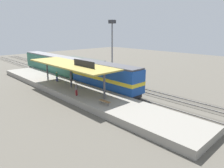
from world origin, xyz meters
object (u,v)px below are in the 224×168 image
freight_car (84,66)px  person_walking (76,89)px  locomotive (105,76)px  person_waiting (57,76)px  platform_bench (105,101)px  passenger_carriage_single (52,64)px  light_mast (112,37)px

freight_car → person_walking: (-11.03, -13.43, -0.12)m
locomotive → person_waiting: bearing=118.6°
platform_bench → locomotive: (6.00, 6.74, 1.07)m
passenger_carriage_single → person_waiting: 10.97m
platform_bench → person_waiting: (1.68, 14.67, 0.51)m
person_waiting → locomotive: bearing=-61.4°
passenger_carriage_single → freight_car: bearing=-51.9°
platform_bench → person_walking: size_ratio=0.99×
person_waiting → person_walking: same height
person_waiting → light_mast: bearing=-7.1°
platform_bench → locomotive: locomotive is taller
passenger_carriage_single → freight_car: passenger_carriage_single is taller
freight_car → light_mast: bearing=-60.8°
light_mast → person_walking: bearing=-151.6°
light_mast → passenger_carriage_single: bearing=124.0°
light_mast → person_waiting: light_mast is taller
freight_car → person_waiting: 9.87m
passenger_carriage_single → freight_car: (4.60, -5.86, -0.34)m
person_walking → freight_car: bearing=50.6°
platform_bench → locomotive: bearing=48.3°
passenger_carriage_single → person_waiting: size_ratio=11.70×
platform_bench → passenger_carriage_single: passenger_carriage_single is taller
light_mast → person_walking: size_ratio=6.84×
person_waiting → person_walking: 9.46m
person_walking → light_mast: bearing=28.4°
platform_bench → person_walking: bearing=94.5°
light_mast → person_waiting: (-12.12, 1.52, -6.54)m
passenger_carriage_single → person_walking: size_ratio=11.70×
person_waiting → person_walking: bearing=-102.8°
freight_car → passenger_carriage_single: bearing=128.1°
light_mast → freight_car: bearing=119.2°
locomotive → person_walking: bearing=-168.6°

